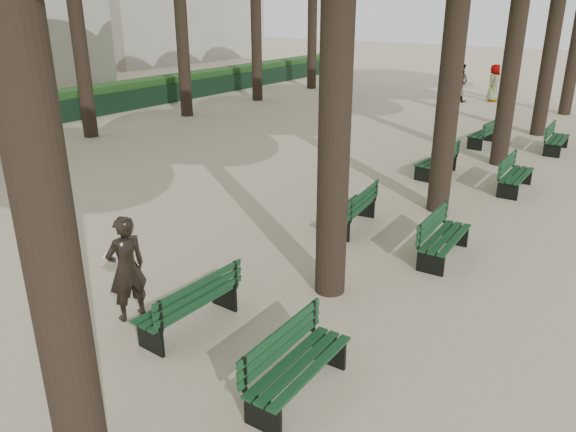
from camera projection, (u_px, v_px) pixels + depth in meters
The scene contains 15 objects.
ground at pixel (139, 341), 8.39m from camera, with size 120.00×120.00×0.00m, color beige.
bench_left_0 at pixel (190, 312), 8.64m from camera, with size 0.60×1.81×0.92m.
bench_left_1 at pixel (352, 216), 12.48m from camera, with size 0.81×1.86×0.92m.
bench_left_2 at pixel (436, 166), 16.23m from camera, with size 0.72×1.84×0.92m.
bench_left_3 at pixel (483, 138), 19.55m from camera, with size 0.67×1.83×0.92m.
bench_right_0 at pixel (299, 377), 7.16m from camera, with size 0.63×1.82×0.92m.
bench_right_1 at pixel (444, 246), 10.98m from camera, with size 0.68×1.83×0.92m.
bench_right_2 at pixel (515, 181), 14.89m from camera, with size 0.62×1.82×0.92m.
bench_right_3 at pixel (556, 144), 18.71m from camera, with size 0.65×1.82×0.92m.
man_with_map at pixel (127, 268), 8.72m from camera, with size 0.68×0.76×1.74m.
pedestrian_a at pixel (460, 83), 27.84m from camera, with size 0.91×0.37×1.87m, color #262628.
pedestrian_d at pixel (494, 83), 27.89m from camera, with size 0.89×0.36×1.81m, color #262628.
fence at pixel (105, 105), 24.71m from camera, with size 0.08×42.00×0.90m, color black.
hedge at pixel (95, 100), 25.03m from camera, with size 1.20×42.00×1.20m, color #184116.
building_far at pixel (151, 16), 47.79m from camera, with size 12.00×16.00×7.00m, color #B7B2A3.
Camera 1 is at (5.97, -4.53, 4.77)m, focal length 35.00 mm.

